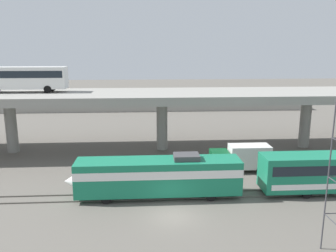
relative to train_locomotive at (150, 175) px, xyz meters
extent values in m
plane|color=#605B54|center=(1.86, -4.00, -2.19)|extent=(260.00, 260.00, 0.00)
cube|color=#59544C|center=(1.86, -0.76, -2.13)|extent=(110.00, 0.12, 0.12)
cube|color=#59544C|center=(1.86, 0.76, -2.13)|extent=(110.00, 0.12, 0.12)
cube|color=#197A56|center=(0.77, 0.00, -0.11)|extent=(15.50, 3.00, 3.20)
cube|color=white|center=(0.77, 0.00, 0.46)|extent=(15.50, 3.04, 0.77)
cone|color=white|center=(-6.98, 0.00, -0.43)|extent=(2.11, 2.85, 2.85)
cube|color=black|center=(-5.39, 0.00, 0.78)|extent=(2.11, 2.70, 1.02)
cube|color=#3F3F42|center=(3.42, 0.00, 1.74)|extent=(2.40, 1.80, 0.50)
cylinder|color=black|center=(-4.07, -1.35, -1.71)|extent=(0.96, 0.18, 0.96)
cylinder|color=black|center=(-4.07, 1.35, -1.71)|extent=(0.96, 0.18, 0.96)
cylinder|color=black|center=(5.62, -1.35, -1.71)|extent=(0.96, 0.18, 0.96)
cylinder|color=black|center=(5.62, 1.35, -1.71)|extent=(0.96, 0.18, 0.96)
cylinder|color=black|center=(14.78, -1.35, -1.73)|extent=(0.92, 0.18, 0.92)
cylinder|color=black|center=(14.78, 1.35, -1.73)|extent=(0.92, 0.18, 0.92)
cube|color=gray|center=(1.86, 16.00, 5.31)|extent=(96.00, 10.89, 1.10)
cylinder|color=gray|center=(-18.54, 16.00, 1.28)|extent=(1.50, 1.50, 6.95)
cylinder|color=gray|center=(1.86, 16.00, 1.28)|extent=(1.50, 1.50, 6.95)
cylinder|color=gray|center=(22.26, 16.00, 1.28)|extent=(1.50, 1.50, 6.95)
cube|color=silver|center=(-17.04, 17.14, 7.81)|extent=(12.00, 2.55, 2.90)
cube|color=black|center=(-17.04, 17.14, 8.33)|extent=(11.52, 2.59, 0.93)
cube|color=black|center=(-11.09, 17.14, 8.16)|extent=(0.08, 2.30, 1.74)
cylinder|color=black|center=(-13.32, 18.35, 6.36)|extent=(1.00, 0.26, 1.00)
cylinder|color=black|center=(-13.32, 15.93, 6.36)|extent=(1.00, 0.26, 1.00)
cube|color=#0C4C26|center=(7.99, 6.59, -0.75)|extent=(2.00, 2.30, 2.00)
cube|color=silver|center=(11.49, 6.59, -0.45)|extent=(4.60, 2.30, 2.60)
cylinder|color=black|center=(8.28, 5.50, -1.75)|extent=(0.88, 0.28, 0.88)
cylinder|color=black|center=(8.28, 7.68, -1.75)|extent=(0.88, 0.28, 0.88)
cylinder|color=black|center=(12.50, 5.50, -1.75)|extent=(0.88, 0.28, 0.88)
cylinder|color=black|center=(12.50, 7.68, -1.75)|extent=(0.88, 0.28, 0.88)
cylinder|color=#38383D|center=(11.95, -9.67, 3.23)|extent=(0.10, 0.10, 10.85)
cube|color=gray|center=(1.86, 51.00, -1.39)|extent=(70.43, 11.63, 1.60)
cube|color=maroon|center=(18.91, 51.17, 0.08)|extent=(4.24, 1.84, 0.70)
cube|color=#1E232B|center=(18.69, 51.17, 0.67)|extent=(1.86, 1.62, 0.48)
cylinder|color=black|center=(20.22, 52.04, -0.27)|extent=(0.64, 0.20, 0.64)
cylinder|color=black|center=(20.22, 50.30, -0.27)|extent=(0.64, 0.20, 0.64)
cylinder|color=black|center=(17.59, 52.04, -0.27)|extent=(0.64, 0.20, 0.64)
cylinder|color=black|center=(17.59, 50.30, -0.27)|extent=(0.64, 0.20, 0.64)
cube|color=#515459|center=(31.60, 52.42, 0.08)|extent=(4.38, 1.82, 0.70)
cube|color=#1E232B|center=(31.38, 52.42, 0.67)|extent=(1.93, 1.60, 0.48)
cylinder|color=black|center=(32.96, 53.28, -0.27)|extent=(0.64, 0.20, 0.64)
cylinder|color=black|center=(32.96, 51.55, -0.27)|extent=(0.64, 0.20, 0.64)
cylinder|color=black|center=(30.24, 53.28, -0.27)|extent=(0.64, 0.20, 0.64)
cylinder|color=black|center=(30.24, 51.55, -0.27)|extent=(0.64, 0.20, 0.64)
cube|color=#B7B7BC|center=(-23.88, 49.60, 0.08)|extent=(4.40, 1.79, 0.70)
cube|color=#1E232B|center=(-23.66, 49.60, 0.67)|extent=(1.94, 1.57, 0.48)
cylinder|color=black|center=(-25.24, 48.76, -0.27)|extent=(0.64, 0.20, 0.64)
cylinder|color=black|center=(-25.24, 50.45, -0.27)|extent=(0.64, 0.20, 0.64)
cylinder|color=black|center=(-22.51, 48.76, -0.27)|extent=(0.64, 0.20, 0.64)
cylinder|color=black|center=(-22.51, 50.45, -0.27)|extent=(0.64, 0.20, 0.64)
cube|color=navy|center=(-22.84, 52.64, 0.08)|extent=(4.01, 1.75, 0.70)
cube|color=#1E232B|center=(-23.04, 52.64, 0.67)|extent=(1.76, 1.54, 0.48)
cylinder|color=black|center=(-21.60, 53.47, -0.27)|extent=(0.64, 0.20, 0.64)
cylinder|color=black|center=(-21.60, 51.81, -0.27)|extent=(0.64, 0.20, 0.64)
cylinder|color=black|center=(-24.08, 53.47, -0.27)|extent=(0.64, 0.20, 0.64)
cylinder|color=black|center=(-24.08, 51.81, -0.27)|extent=(0.64, 0.20, 0.64)
cube|color=maroon|center=(5.87, 52.41, 0.08)|extent=(4.41, 1.83, 0.70)
cube|color=#1E232B|center=(5.65, 52.41, 0.67)|extent=(1.94, 1.61, 0.48)
cylinder|color=black|center=(7.24, 53.28, -0.27)|extent=(0.64, 0.20, 0.64)
cylinder|color=black|center=(7.24, 51.54, -0.27)|extent=(0.64, 0.20, 0.64)
cylinder|color=black|center=(4.50, 53.28, -0.27)|extent=(0.64, 0.20, 0.64)
cylinder|color=black|center=(4.50, 51.54, -0.27)|extent=(0.64, 0.20, 0.64)
cube|color=#9E998C|center=(-5.14, 52.42, 0.08)|extent=(4.34, 1.72, 0.70)
cube|color=#1E232B|center=(-5.35, 52.42, 0.67)|extent=(1.91, 1.51, 0.48)
cylinder|color=black|center=(-3.79, 53.23, -0.27)|extent=(0.64, 0.20, 0.64)
cylinder|color=black|center=(-3.79, 51.60, -0.27)|extent=(0.64, 0.20, 0.64)
cylinder|color=black|center=(-6.48, 53.23, -0.27)|extent=(0.64, 0.20, 0.64)
cylinder|color=black|center=(-6.48, 51.60, -0.27)|extent=(0.64, 0.20, 0.64)
cube|color=silver|center=(-10.42, 48.58, 0.08)|extent=(4.52, 1.82, 0.70)
cube|color=#1E232B|center=(-10.19, 48.58, 0.67)|extent=(1.99, 1.60, 0.48)
cylinder|color=black|center=(-11.82, 47.71, -0.27)|extent=(0.64, 0.20, 0.64)
cylinder|color=black|center=(-11.82, 49.44, -0.27)|extent=(0.64, 0.20, 0.64)
cylinder|color=black|center=(-9.02, 47.71, -0.27)|extent=(0.64, 0.20, 0.64)
cylinder|color=black|center=(-9.02, 49.44, -0.27)|extent=(0.64, 0.20, 0.64)
cube|color=navy|center=(1.86, 74.00, -2.19)|extent=(140.00, 36.00, 0.01)
camera|label=1|loc=(-0.30, -31.26, 11.78)|focal=37.40mm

